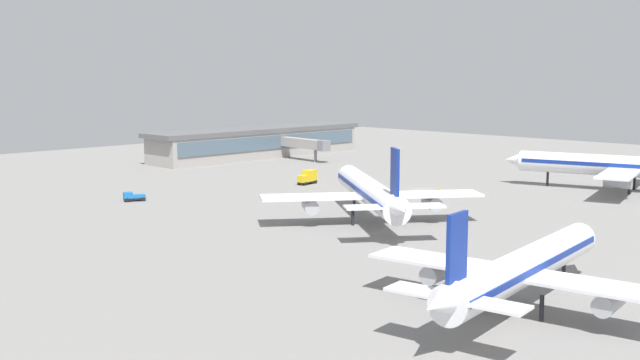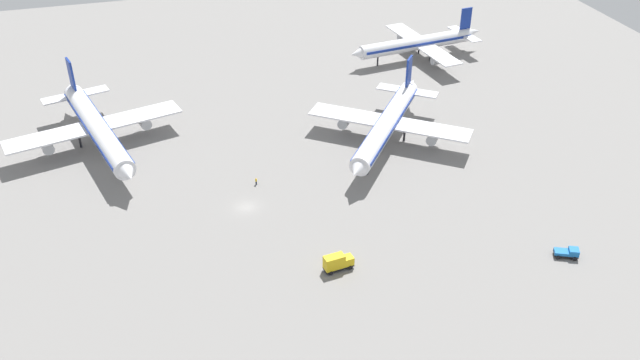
% 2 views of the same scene
% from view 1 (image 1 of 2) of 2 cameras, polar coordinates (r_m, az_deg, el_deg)
% --- Properties ---
extents(ground, '(288.00, 288.00, 0.00)m').
position_cam_1_polar(ground, '(177.91, 7.46, -0.68)').
color(ground, gray).
extents(terminal_building, '(77.86, 14.87, 9.26)m').
position_cam_1_polar(terminal_building, '(244.21, -4.55, 2.82)').
color(terminal_building, '#9E9993').
rests_on(terminal_building, ground).
extents(airplane_at_gate, '(41.51, 50.84, 15.70)m').
position_cam_1_polar(airplane_at_gate, '(185.42, 21.25, 0.97)').
color(airplane_at_gate, white).
rests_on(airplane_at_gate, ground).
extents(airplane_taxiing, '(44.54, 35.97, 13.56)m').
position_cam_1_polar(airplane_taxiing, '(89.60, 14.75, -6.27)').
color(airplane_taxiing, white).
rests_on(airplane_taxiing, ground).
extents(airplane_distant, '(35.28, 41.63, 14.99)m').
position_cam_1_polar(airplane_distant, '(137.66, 3.73, -0.87)').
color(airplane_distant, white).
rests_on(airplane_distant, ground).
extents(pushback_tractor, '(4.79, 3.60, 1.90)m').
position_cam_1_polar(pushback_tractor, '(164.76, -13.65, -1.19)').
color(pushback_tractor, black).
rests_on(pushback_tractor, ground).
extents(catering_truck, '(5.81, 2.82, 3.30)m').
position_cam_1_polar(catering_truck, '(184.35, -0.90, 0.22)').
color(catering_truck, black).
rests_on(catering_truck, ground).
extents(ground_crew_worker, '(0.47, 0.56, 1.67)m').
position_cam_1_polar(ground_crew_worker, '(170.27, 8.82, -0.81)').
color(ground_crew_worker, '#1E2338').
rests_on(ground_crew_worker, ground).
extents(jet_bridge, '(4.80, 21.43, 6.74)m').
position_cam_1_polar(jet_bridge, '(233.27, -1.14, 2.70)').
color(jet_bridge, '#9E9993').
rests_on(jet_bridge, ground).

